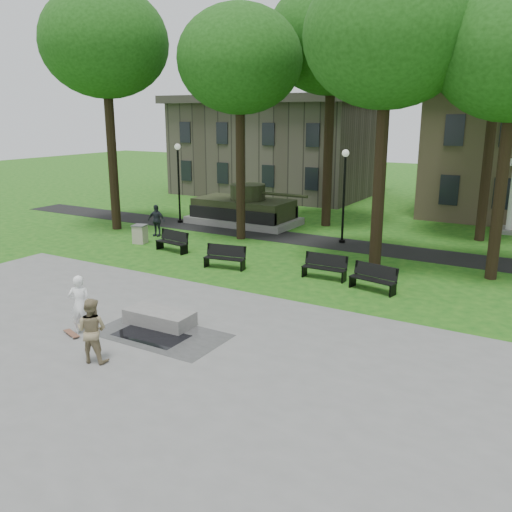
{
  "coord_description": "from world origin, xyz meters",
  "views": [
    {
      "loc": [
        10.44,
        -13.28,
        6.45
      ],
      "look_at": [
        0.73,
        3.2,
        1.4
      ],
      "focal_mm": 38.0,
      "sensor_mm": 36.0,
      "label": 1
    }
  ],
  "objects": [
    {
      "name": "pedestrian_walker",
      "position": [
        -8.77,
        8.72,
        0.86
      ],
      "size": [
        1.06,
        0.57,
        1.72
      ],
      "primitive_type": "imported",
      "rotation": [
        0.0,
        0.0,
        0.15
      ],
      "color": "#21262D",
      "rests_on": "ground"
    },
    {
      "name": "trash_bin",
      "position": [
        -8.38,
        6.98,
        0.49
      ],
      "size": [
        0.8,
        0.8,
        0.96
      ],
      "rotation": [
        0.0,
        0.0,
        0.24
      ],
      "color": "#C0B29E",
      "rests_on": "ground"
    },
    {
      "name": "plaza",
      "position": [
        0.0,
        -5.0,
        0.01
      ],
      "size": [
        22.0,
        16.0,
        0.02
      ],
      "primitive_type": "cube",
      "color": "gray",
      "rests_on": "ground"
    },
    {
      "name": "skateboard",
      "position": [
        -1.96,
        -3.12,
        0.06
      ],
      "size": [
        0.8,
        0.44,
        0.07
      ],
      "primitive_type": "cube",
      "rotation": [
        0.0,
        0.0,
        -0.33
      ],
      "color": "brown",
      "rests_on": "plaza"
    },
    {
      "name": "tree_1",
      "position": [
        -4.5,
        10.5,
        8.95
      ],
      "size": [
        6.2,
        6.2,
        11.63
      ],
      "color": "black",
      "rests_on": "ground"
    },
    {
      "name": "park_bench_0",
      "position": [
        -5.87,
        6.51,
        0.52
      ],
      "size": [
        1.85,
        0.78,
        1.0
      ],
      "rotation": [
        0.0,
        0.0,
        -0.14
      ],
      "color": "black",
      "rests_on": "ground"
    },
    {
      "name": "lamp_left",
      "position": [
        -10.0,
        12.3,
        2.79
      ],
      "size": [
        0.36,
        0.36,
        4.73
      ],
      "color": "black",
      "rests_on": "ground"
    },
    {
      "name": "puddle",
      "position": [
        0.09,
        -1.91,
        0.02
      ],
      "size": [
        2.2,
        1.2,
        0.0
      ],
      "primitive_type": "cube",
      "color": "black",
      "rests_on": "plaza"
    },
    {
      "name": "footpath",
      "position": [
        0.0,
        12.0,
        0.01
      ],
      "size": [
        44.0,
        2.6,
        0.01
      ],
      "primitive_type": "cube",
      "color": "black",
      "rests_on": "ground"
    },
    {
      "name": "building_left",
      "position": [
        -11.0,
        26.5,
        3.6
      ],
      "size": [
        15.0,
        10.0,
        7.2
      ],
      "primitive_type": "cube",
      "color": "#4C443D",
      "rests_on": "ground"
    },
    {
      "name": "park_bench_2",
      "position": [
        2.23,
        6.11,
        0.52
      ],
      "size": [
        1.81,
        0.57,
        1.0
      ],
      "rotation": [
        0.0,
        0.0,
        0.03
      ],
      "color": "black",
      "rests_on": "ground"
    },
    {
      "name": "concrete_block",
      "position": [
        -0.26,
        -1.09,
        0.24
      ],
      "size": [
        2.23,
        1.07,
        0.45
      ],
      "primitive_type": "cube",
      "rotation": [
        0.0,
        0.0,
        0.03
      ],
      "color": "gray",
      "rests_on": "plaza"
    },
    {
      "name": "tree_2",
      "position": [
        3.5,
        8.5,
        9.32
      ],
      "size": [
        6.6,
        6.6,
        12.16
      ],
      "color": "black",
      "rests_on": "ground"
    },
    {
      "name": "tree_0",
      "position": [
        -12.0,
        9.0,
        10.03
      ],
      "size": [
        6.8,
        6.8,
        12.97
      ],
      "color": "black",
      "rests_on": "ground"
    },
    {
      "name": "lamp_mid",
      "position": [
        0.5,
        12.3,
        2.79
      ],
      "size": [
        0.36,
        0.36,
        4.73
      ],
      "color": "black",
      "rests_on": "ground"
    },
    {
      "name": "skateboarder",
      "position": [
        -1.81,
        -2.83,
        0.93
      ],
      "size": [
        0.8,
        0.72,
        1.82
      ],
      "primitive_type": "imported",
      "rotation": [
        0.0,
        0.0,
        3.71
      ],
      "color": "white",
      "rests_on": "plaza"
    },
    {
      "name": "ground",
      "position": [
        0.0,
        0.0,
        0.0
      ],
      "size": [
        120.0,
        120.0,
        0.0
      ],
      "primitive_type": "plane",
      "color": "#165013",
      "rests_on": "ground"
    },
    {
      "name": "friend_watching",
      "position": [
        -0.06,
        -4.01,
        0.9
      ],
      "size": [
        1.01,
        0.87,
        1.77
      ],
      "primitive_type": "imported",
      "rotation": [
        0.0,
        0.0,
        3.41
      ],
      "color": "#92825E",
      "rests_on": "plaza"
    },
    {
      "name": "park_bench_1",
      "position": [
        -2.05,
        5.35,
        0.52
      ],
      "size": [
        1.85,
        0.82,
        1.0
      ],
      "rotation": [
        0.0,
        0.0,
        0.17
      ],
      "color": "black",
      "rests_on": "ground"
    },
    {
      "name": "park_bench_3",
      "position": [
        4.41,
        5.6,
        0.52
      ],
      "size": [
        1.85,
        0.87,
        1.0
      ],
      "rotation": [
        0.0,
        0.0,
        -0.2
      ],
      "color": "black",
      "rests_on": "ground"
    },
    {
      "name": "tree_4",
      "position": [
        -2.0,
        16.0,
        10.39
      ],
      "size": [
        7.2,
        7.2,
        13.5
      ],
      "color": "black",
      "rests_on": "ground"
    },
    {
      "name": "tank_monument",
      "position": [
        -6.46,
        14.0,
        0.86
      ],
      "size": [
        7.45,
        3.4,
        2.4
      ],
      "color": "gray",
      "rests_on": "ground"
    },
    {
      "name": "tree_5",
      "position": [
        6.5,
        16.5,
        9.67
      ],
      "size": [
        6.4,
        6.4,
        12.44
      ],
      "color": "black",
      "rests_on": "ground"
    }
  ]
}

